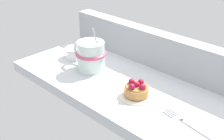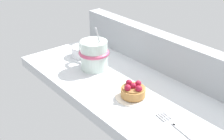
# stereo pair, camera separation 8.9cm
# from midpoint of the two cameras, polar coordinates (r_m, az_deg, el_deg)

# --- Properties ---
(ground_plane) EXTENTS (0.76, 0.35, 0.03)m
(ground_plane) POSITION_cam_midpoint_polar(r_m,az_deg,el_deg) (0.92, 5.80, -3.36)
(ground_plane) COLOR silver
(window_rail_back) EXTENTS (0.74, 0.05, 0.12)m
(window_rail_back) POSITION_cam_midpoint_polar(r_m,az_deg,el_deg) (0.98, 12.24, 3.34)
(window_rail_back) COLOR #9EA3A8
(window_rail_back) RESTS_ON ground_plane
(dessert_plate) EXTENTS (0.10, 0.10, 0.01)m
(dessert_plate) POSITION_cam_midpoint_polar(r_m,az_deg,el_deg) (0.84, 7.10, -5.15)
(dessert_plate) COLOR silver
(dessert_plate) RESTS_ON ground_plane
(raspberry_tart) EXTENTS (0.07, 0.07, 0.04)m
(raspberry_tart) POSITION_cam_midpoint_polar(r_m,az_deg,el_deg) (0.83, 7.18, -3.99)
(raspberry_tart) COLOR #B77F42
(raspberry_tart) RESTS_ON dessert_plate
(coffee_mug) EXTENTS (0.14, 0.10, 0.15)m
(coffee_mug) POSITION_cam_midpoint_polar(r_m,az_deg,el_deg) (0.97, -0.93, 2.95)
(coffee_mug) COLOR silver
(coffee_mug) RESTS_ON ground_plane
(dessert_fork) EXTENTS (0.17, 0.04, 0.01)m
(dessert_fork) POSITION_cam_midpoint_polar(r_m,az_deg,el_deg) (0.74, 16.54, -11.10)
(dessert_fork) COLOR #B7B7BC
(dessert_fork) RESTS_ON ground_plane
(sugar_bowl) EXTENTS (0.07, 0.07, 0.04)m
(sugar_bowl) POSITION_cam_midpoint_polar(r_m,az_deg,el_deg) (1.07, -3.56, 3.64)
(sugar_bowl) COLOR white
(sugar_bowl) RESTS_ON ground_plane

